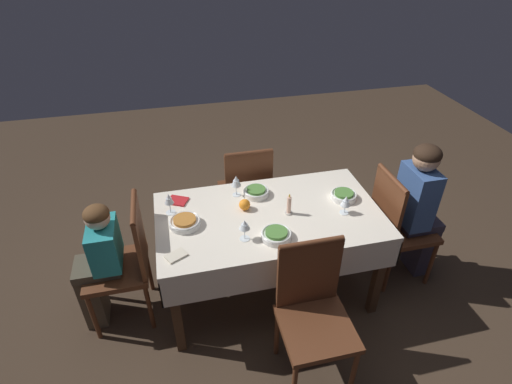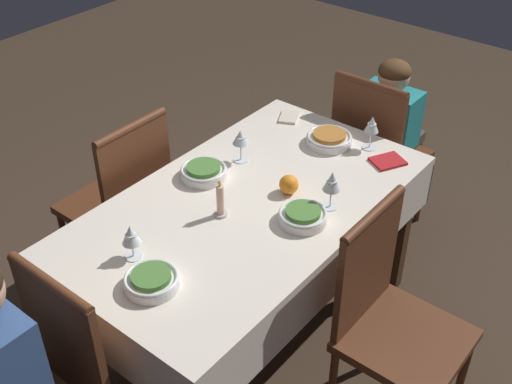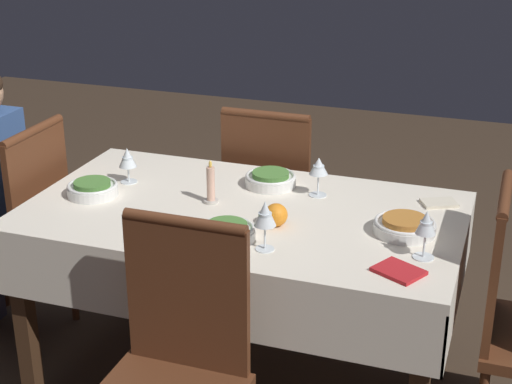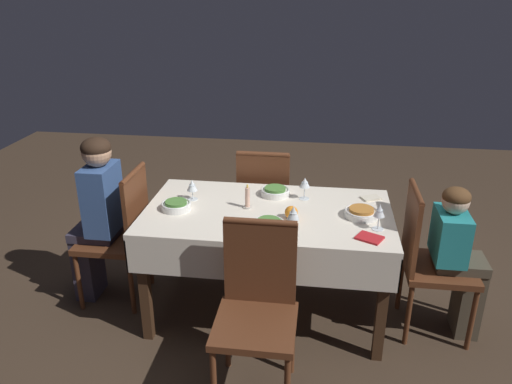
% 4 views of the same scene
% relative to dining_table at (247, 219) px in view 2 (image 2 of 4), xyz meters
% --- Properties ---
extents(ground_plane, '(8.00, 8.00, 0.00)m').
position_rel_dining_table_xyz_m(ground_plane, '(0.00, 0.00, -0.67)').
color(ground_plane, '#3D2D21').
extents(dining_table, '(1.56, 0.89, 0.76)m').
position_rel_dining_table_xyz_m(dining_table, '(0.00, 0.00, 0.00)').
color(dining_table, silver).
rests_on(dining_table, ground_plane).
extents(chair_west, '(0.43, 0.42, 0.97)m').
position_rel_dining_table_xyz_m(chair_west, '(-1.01, 0.03, -0.14)').
color(chair_west, '#562D19').
rests_on(chair_west, ground_plane).
extents(chair_north, '(0.42, 0.43, 0.97)m').
position_rel_dining_table_xyz_m(chair_north, '(-0.02, 0.67, -0.14)').
color(chair_north, '#562D19').
rests_on(chair_north, ground_plane).
extents(chair_south, '(0.42, 0.43, 0.97)m').
position_rel_dining_table_xyz_m(chair_south, '(0.10, -0.67, -0.14)').
color(chair_south, '#562D19').
rests_on(chair_south, ground_plane).
extents(person_child_teal, '(0.33, 0.30, 0.99)m').
position_rel_dining_table_xyz_m(person_child_teal, '(-1.18, 0.03, -0.12)').
color(person_child_teal, '#4C4233').
rests_on(person_child_teal, ground_plane).
extents(bowl_east, '(0.19, 0.19, 0.06)m').
position_rel_dining_table_xyz_m(bowl_east, '(0.58, 0.06, 0.12)').
color(bowl_east, white).
rests_on(bowl_east, dining_table).
extents(wine_glass_east, '(0.07, 0.07, 0.14)m').
position_rel_dining_table_xyz_m(wine_glass_east, '(0.51, -0.11, 0.19)').
color(wine_glass_east, white).
rests_on(wine_glass_east, dining_table).
extents(bowl_west, '(0.21, 0.21, 0.06)m').
position_rel_dining_table_xyz_m(bowl_west, '(-0.58, 0.01, 0.12)').
color(bowl_west, white).
rests_on(bowl_west, dining_table).
extents(wine_glass_west, '(0.07, 0.07, 0.16)m').
position_rel_dining_table_xyz_m(wine_glass_west, '(-0.67, 0.17, 0.21)').
color(wine_glass_west, white).
rests_on(wine_glass_west, dining_table).
extents(bowl_north, '(0.19, 0.19, 0.06)m').
position_rel_dining_table_xyz_m(bowl_north, '(-0.04, 0.25, 0.12)').
color(bowl_north, white).
rests_on(bowl_north, dining_table).
extents(wine_glass_north, '(0.07, 0.07, 0.17)m').
position_rel_dining_table_xyz_m(wine_glass_north, '(-0.18, 0.28, 0.21)').
color(wine_glass_north, white).
rests_on(wine_glass_north, dining_table).
extents(bowl_south, '(0.20, 0.20, 0.06)m').
position_rel_dining_table_xyz_m(bowl_south, '(-0.02, -0.25, 0.12)').
color(bowl_south, white).
rests_on(bowl_south, dining_table).
extents(wine_glass_south, '(0.07, 0.07, 0.15)m').
position_rel_dining_table_xyz_m(wine_glass_south, '(-0.22, -0.22, 0.20)').
color(wine_glass_south, white).
rests_on(wine_glass_south, dining_table).
extents(candle_centerpiece, '(0.05, 0.05, 0.16)m').
position_rel_dining_table_xyz_m(candle_centerpiece, '(0.13, -0.02, 0.15)').
color(candle_centerpiece, beige).
rests_on(candle_centerpiece, dining_table).
extents(orange_fruit, '(0.08, 0.08, 0.08)m').
position_rel_dining_table_xyz_m(orange_fruit, '(-0.16, 0.09, 0.13)').
color(orange_fruit, orange).
rests_on(orange_fruit, dining_table).
extents(napkin_red_folded, '(0.17, 0.16, 0.01)m').
position_rel_dining_table_xyz_m(napkin_red_folded, '(-0.61, 0.30, 0.10)').
color(napkin_red_folded, red).
rests_on(napkin_red_folded, dining_table).
extents(napkin_spare_side, '(0.15, 0.13, 0.01)m').
position_rel_dining_table_xyz_m(napkin_spare_side, '(-0.66, -0.28, 0.10)').
color(napkin_spare_side, beige).
rests_on(napkin_spare_side, dining_table).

